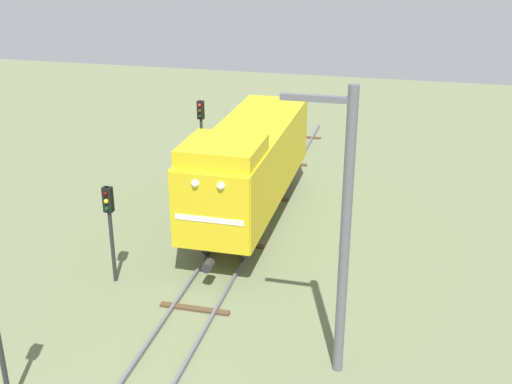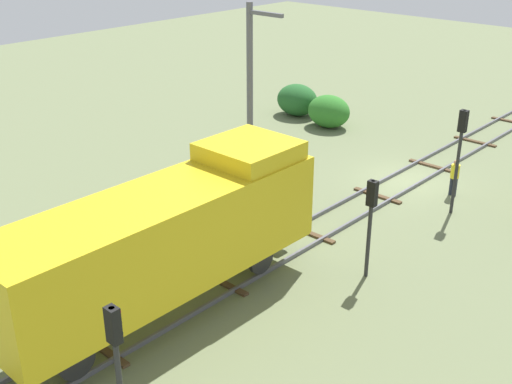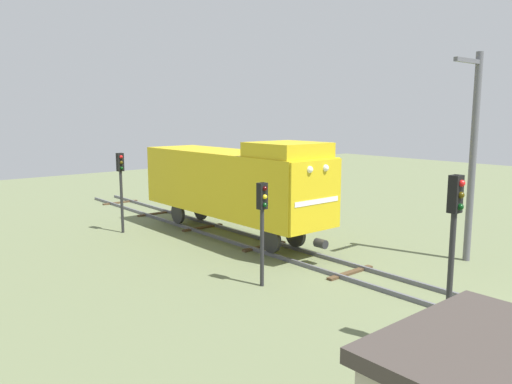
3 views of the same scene
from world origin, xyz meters
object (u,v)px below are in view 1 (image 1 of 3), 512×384
Objects in this scene: traffic_signal_far at (201,125)px; catenary_mast at (343,231)px; locomotive at (249,161)px; traffic_signal_mid at (109,216)px.

traffic_signal_far is 0.48× the size of catenary_mast.
catenary_mast reaches higher than traffic_signal_far.
locomotive reaches higher than traffic_signal_far.
traffic_signal_far is (-0.20, 10.50, 0.26)m from traffic_signal_mid.
catenary_mast reaches higher than traffic_signal_mid.
locomotive reaches higher than traffic_signal_mid.
catenary_mast reaches higher than locomotive.
locomotive is 6.90m from traffic_signal_mid.
traffic_signal_far is at bearing 91.09° from traffic_signal_mid.
locomotive is at bearing 60.48° from traffic_signal_mid.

